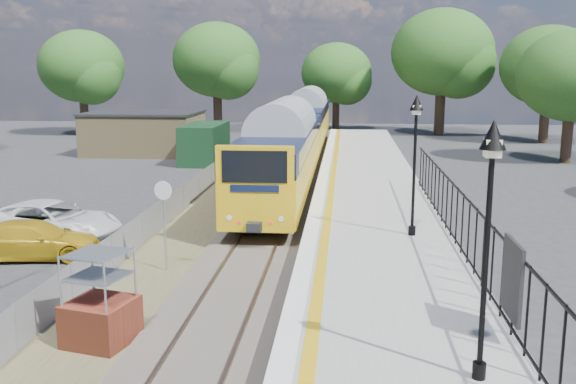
# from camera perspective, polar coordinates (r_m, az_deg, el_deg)

# --- Properties ---
(ground) EXTENTS (120.00, 120.00, 0.00)m
(ground) POSITION_cam_1_polar(r_m,az_deg,el_deg) (16.41, -6.15, -11.78)
(ground) COLOR #2D2D30
(ground) RESTS_ON ground
(track_bed) EXTENTS (5.90, 80.00, 0.29)m
(track_bed) POSITION_cam_1_polar(r_m,az_deg,el_deg) (25.53, -2.97, -3.19)
(track_bed) COLOR #473F38
(track_bed) RESTS_ON ground
(platform) EXTENTS (5.00, 70.00, 0.90)m
(platform) POSITION_cam_1_polar(r_m,az_deg,el_deg) (23.60, 7.77, -3.56)
(platform) COLOR gray
(platform) RESTS_ON ground
(platform_edge) EXTENTS (0.90, 70.00, 0.01)m
(platform_edge) POSITION_cam_1_polar(r_m,az_deg,el_deg) (23.48, 2.76, -2.40)
(platform_edge) COLOR silver
(platform_edge) RESTS_ON platform
(victorian_lamp_south) EXTENTS (0.44, 0.44, 4.60)m
(victorian_lamp_south) POSITION_cam_1_polar(r_m,az_deg,el_deg) (11.28, 17.52, 0.09)
(victorian_lamp_south) COLOR black
(victorian_lamp_south) RESTS_ON platform
(victorian_lamp_north) EXTENTS (0.44, 0.44, 4.60)m
(victorian_lamp_north) POSITION_cam_1_polar(r_m,az_deg,el_deg) (21.05, 11.28, 5.22)
(victorian_lamp_north) COLOR black
(victorian_lamp_north) RESTS_ON platform
(palisade_fence) EXTENTS (0.12, 26.00, 2.00)m
(palisade_fence) POSITION_cam_1_polar(r_m,az_deg,el_deg) (17.99, 16.18, -3.94)
(palisade_fence) COLOR black
(palisade_fence) RESTS_ON platform
(wire_fence) EXTENTS (0.06, 52.00, 1.20)m
(wire_fence) POSITION_cam_1_polar(r_m,az_deg,el_deg) (28.38, -9.78, -0.84)
(wire_fence) COLOR #999EA3
(wire_fence) RESTS_ON ground
(outbuilding) EXTENTS (10.80, 10.10, 3.12)m
(outbuilding) POSITION_cam_1_polar(r_m,az_deg,el_deg) (48.35, -11.71, 5.03)
(outbuilding) COLOR #948253
(outbuilding) RESTS_ON ground
(tree_line) EXTENTS (56.80, 43.80, 11.88)m
(tree_line) POSITION_cam_1_polar(r_m,az_deg,el_deg) (56.85, 3.56, 11.22)
(tree_line) COLOR #332319
(tree_line) RESTS_ON ground
(train) EXTENTS (2.82, 40.83, 3.51)m
(train) POSITION_cam_1_polar(r_m,az_deg,el_deg) (42.08, 0.97, 5.53)
(train) COLOR gold
(train) RESTS_ON ground
(brick_plinth) EXTENTS (1.69, 1.69, 2.25)m
(brick_plinth) POSITION_cam_1_polar(r_m,az_deg,el_deg) (15.54, -16.39, -9.23)
(brick_plinth) COLOR brown
(brick_plinth) RESTS_ON ground
(speed_sign) EXTENTS (0.58, 0.16, 2.93)m
(speed_sign) POSITION_cam_1_polar(r_m,az_deg,el_deg) (20.19, -10.98, -1.60)
(speed_sign) COLOR #999EA3
(speed_sign) RESTS_ON ground
(car_yellow) EXTENTS (4.62, 2.44, 1.28)m
(car_yellow) POSITION_cam_1_polar(r_m,az_deg,el_deg) (23.27, -21.65, -3.98)
(car_yellow) COLOR gold
(car_yellow) RESTS_ON ground
(car_white) EXTENTS (5.67, 3.43, 1.47)m
(car_white) POSITION_cam_1_polar(r_m,az_deg,el_deg) (25.41, -20.30, -2.44)
(car_white) COLOR white
(car_white) RESTS_ON ground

